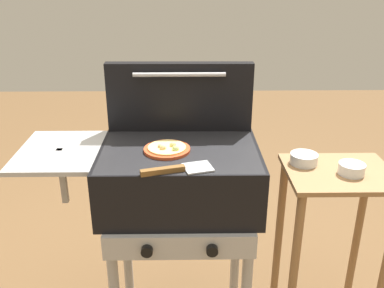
% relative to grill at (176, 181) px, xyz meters
% --- Properties ---
extents(grill, '(0.96, 0.53, 0.90)m').
position_rel_grill_xyz_m(grill, '(0.00, 0.00, 0.00)').
color(grill, black).
rests_on(grill, ground_plane).
extents(grill_lid_open, '(0.63, 0.08, 0.30)m').
position_rel_grill_xyz_m(grill_lid_open, '(0.01, 0.22, 0.30)').
color(grill_lid_open, black).
rests_on(grill_lid_open, grill).
extents(pizza_cheese, '(0.18, 0.18, 0.04)m').
position_rel_grill_xyz_m(pizza_cheese, '(-0.03, -0.02, 0.15)').
color(pizza_cheese, '#C64723').
rests_on(pizza_cheese, grill).
extents(spatula, '(0.27, 0.13, 0.02)m').
position_rel_grill_xyz_m(spatula, '(0.01, -0.20, 0.15)').
color(spatula, '#B7BABF').
rests_on(spatula, grill).
extents(prep_table, '(0.44, 0.36, 0.80)m').
position_rel_grill_xyz_m(prep_table, '(0.67, 0.00, -0.19)').
color(prep_table, olive).
rests_on(prep_table, ground_plane).
extents(topping_bowl_near, '(0.12, 0.12, 0.04)m').
position_rel_grill_xyz_m(topping_bowl_near, '(0.54, 0.08, 0.06)').
color(topping_bowl_near, silver).
rests_on(topping_bowl_near, prep_table).
extents(topping_bowl_far, '(0.11, 0.11, 0.04)m').
position_rel_grill_xyz_m(topping_bowl_far, '(0.71, -0.02, 0.06)').
color(topping_bowl_far, silver).
rests_on(topping_bowl_far, prep_table).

